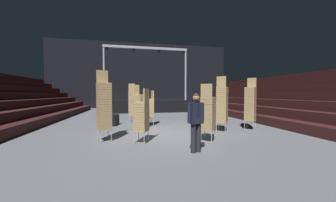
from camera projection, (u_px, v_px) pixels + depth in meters
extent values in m
cube|color=#515459|center=(162.00, 134.00, 7.84)|extent=(22.00, 30.00, 0.10)
cube|color=black|center=(142.00, 76.00, 22.37)|extent=(22.00, 0.30, 8.00)
cube|color=black|center=(16.00, 128.00, 7.61)|extent=(0.75, 24.00, 0.45)
cube|color=black|center=(267.00, 120.00, 10.00)|extent=(0.75, 24.00, 0.45)
cube|color=black|center=(278.00, 112.00, 10.13)|extent=(0.75, 24.00, 0.45)
cube|color=black|center=(290.00, 104.00, 10.26)|extent=(0.75, 24.00, 0.45)
cube|color=black|center=(301.00, 96.00, 10.39)|extent=(0.75, 24.00, 0.45)
cube|color=black|center=(312.00, 88.00, 10.52)|extent=(0.75, 24.00, 0.45)
cube|color=black|center=(322.00, 81.00, 10.65)|extent=(0.75, 24.00, 0.45)
cube|color=black|center=(333.00, 74.00, 10.77)|extent=(0.75, 24.00, 0.45)
cube|color=black|center=(146.00, 106.00, 17.49)|extent=(7.73, 3.56, 1.12)
cylinder|color=#9EA0A8|center=(104.00, 73.00, 15.17)|extent=(0.16, 0.16, 4.64)
cylinder|color=#9EA0A8|center=(186.00, 75.00, 16.58)|extent=(0.16, 0.16, 4.64)
cube|color=#9EA0A8|center=(147.00, 48.00, 15.78)|extent=(7.43, 0.20, 0.20)
cylinder|color=black|center=(107.00, 49.00, 15.14)|extent=(0.18, 0.18, 0.22)
cylinder|color=black|center=(134.00, 50.00, 15.57)|extent=(0.18, 0.18, 0.22)
cylinder|color=black|center=(159.00, 51.00, 16.01)|extent=(0.18, 0.18, 0.22)
cylinder|color=black|center=(183.00, 52.00, 16.45)|extent=(0.18, 0.18, 0.22)
cylinder|color=black|center=(198.00, 137.00, 5.22)|extent=(0.15, 0.15, 0.85)
cylinder|color=black|center=(193.00, 138.00, 5.14)|extent=(0.15, 0.15, 0.85)
cube|color=silver|center=(197.00, 113.00, 5.10)|extent=(0.20, 0.15, 0.60)
cube|color=black|center=(196.00, 113.00, 5.15)|extent=(0.45, 0.33, 0.60)
cube|color=black|center=(198.00, 111.00, 5.05)|extent=(0.06, 0.03, 0.38)
cylinder|color=black|center=(203.00, 112.00, 5.26)|extent=(0.12, 0.12, 0.55)
cylinder|color=black|center=(189.00, 113.00, 5.04)|extent=(0.12, 0.12, 0.55)
sphere|color=#936B4C|center=(196.00, 98.00, 5.13)|extent=(0.20, 0.20, 0.20)
sphere|color=black|center=(196.00, 96.00, 5.13)|extent=(0.16, 0.16, 0.16)
cylinder|color=#B2B5BA|center=(210.00, 119.00, 10.58)|extent=(0.02, 0.02, 0.40)
cylinder|color=#B2B5BA|center=(204.00, 119.00, 10.60)|extent=(0.02, 0.02, 0.40)
cylinder|color=#B2B5BA|center=(209.00, 118.00, 10.96)|extent=(0.02, 0.02, 0.40)
cylinder|color=#B2B5BA|center=(203.00, 118.00, 10.98)|extent=(0.02, 0.02, 0.40)
cube|color=#A38456|center=(207.00, 115.00, 10.77)|extent=(0.54, 0.54, 0.08)
cube|color=#A38456|center=(207.00, 113.00, 10.77)|extent=(0.54, 0.54, 0.08)
cube|color=#A38456|center=(207.00, 112.00, 10.76)|extent=(0.54, 0.54, 0.08)
cube|color=#A38456|center=(207.00, 110.00, 10.76)|extent=(0.54, 0.54, 0.08)
cube|color=#A38456|center=(207.00, 109.00, 10.76)|extent=(0.54, 0.54, 0.08)
cube|color=#A38456|center=(207.00, 108.00, 10.75)|extent=(0.54, 0.54, 0.08)
cube|color=#A38456|center=(207.00, 106.00, 10.75)|extent=(0.54, 0.54, 0.08)
cube|color=#A38456|center=(207.00, 105.00, 10.75)|extent=(0.54, 0.54, 0.08)
cube|color=#A38456|center=(207.00, 103.00, 10.74)|extent=(0.54, 0.54, 0.08)
cube|color=#A38456|center=(207.00, 102.00, 10.74)|extent=(0.54, 0.54, 0.08)
cube|color=#A38456|center=(207.00, 101.00, 10.74)|extent=(0.54, 0.54, 0.08)
cube|color=#A38456|center=(207.00, 99.00, 10.73)|extent=(0.54, 0.54, 0.08)
cube|color=#A38456|center=(207.00, 98.00, 10.73)|extent=(0.54, 0.54, 0.08)
cube|color=#A38456|center=(207.00, 96.00, 10.73)|extent=(0.54, 0.54, 0.08)
cube|color=#A38456|center=(206.00, 92.00, 10.91)|extent=(0.40, 0.16, 0.46)
cylinder|color=#B2B5BA|center=(145.00, 125.00, 8.65)|extent=(0.02, 0.02, 0.40)
cylinder|color=#B2B5BA|center=(140.00, 126.00, 8.32)|extent=(0.02, 0.02, 0.40)
cylinder|color=#B2B5BA|center=(139.00, 124.00, 8.84)|extent=(0.02, 0.02, 0.40)
cylinder|color=#B2B5BA|center=(134.00, 125.00, 8.51)|extent=(0.02, 0.02, 0.40)
cube|color=#A38456|center=(140.00, 120.00, 8.57)|extent=(0.62, 0.62, 0.08)
cube|color=#A38456|center=(140.00, 118.00, 8.57)|extent=(0.62, 0.62, 0.08)
cube|color=#A38456|center=(140.00, 117.00, 8.56)|extent=(0.62, 0.62, 0.08)
cube|color=#A38456|center=(140.00, 115.00, 8.56)|extent=(0.62, 0.62, 0.08)
cube|color=#A38456|center=(140.00, 113.00, 8.56)|extent=(0.62, 0.62, 0.08)
cube|color=#A38456|center=(140.00, 111.00, 8.55)|extent=(0.62, 0.62, 0.08)
cube|color=#A38456|center=(140.00, 109.00, 8.55)|extent=(0.62, 0.62, 0.08)
cube|color=#A38456|center=(140.00, 108.00, 8.55)|extent=(0.62, 0.62, 0.08)
cube|color=#A38456|center=(140.00, 106.00, 8.54)|extent=(0.62, 0.62, 0.08)
cube|color=#A38456|center=(140.00, 104.00, 8.54)|extent=(0.62, 0.62, 0.08)
cube|color=#A38456|center=(140.00, 102.00, 8.54)|extent=(0.62, 0.62, 0.08)
cube|color=#A38456|center=(140.00, 101.00, 8.53)|extent=(0.62, 0.62, 0.08)
cube|color=#A38456|center=(140.00, 99.00, 8.53)|extent=(0.62, 0.62, 0.08)
cube|color=#A38456|center=(140.00, 97.00, 8.53)|extent=(0.62, 0.62, 0.08)
cube|color=#A38456|center=(140.00, 95.00, 8.52)|extent=(0.62, 0.62, 0.08)
cube|color=#A38456|center=(136.00, 90.00, 8.61)|extent=(0.30, 0.34, 0.46)
cylinder|color=#B2B5BA|center=(132.00, 118.00, 11.00)|extent=(0.02, 0.02, 0.40)
cylinder|color=#B2B5BA|center=(138.00, 118.00, 10.90)|extent=(0.02, 0.02, 0.40)
cylinder|color=#B2B5BA|center=(129.00, 119.00, 10.64)|extent=(0.02, 0.02, 0.40)
cylinder|color=#B2B5BA|center=(135.00, 119.00, 10.54)|extent=(0.02, 0.02, 0.40)
cube|color=#A38456|center=(134.00, 115.00, 10.76)|extent=(0.59, 0.59, 0.08)
cube|color=#A38456|center=(134.00, 113.00, 10.76)|extent=(0.59, 0.59, 0.08)
cube|color=#A38456|center=(134.00, 112.00, 10.75)|extent=(0.59, 0.59, 0.08)
cube|color=#A38456|center=(133.00, 111.00, 10.75)|extent=(0.59, 0.59, 0.08)
cube|color=#A38456|center=(133.00, 109.00, 10.75)|extent=(0.59, 0.59, 0.08)
cube|color=#A38456|center=(133.00, 108.00, 10.74)|extent=(0.59, 0.59, 0.08)
cube|color=#A38456|center=(133.00, 106.00, 10.74)|extent=(0.59, 0.59, 0.08)
cube|color=#A38456|center=(133.00, 105.00, 10.74)|extent=(0.59, 0.59, 0.08)
cube|color=#A38456|center=(133.00, 103.00, 10.73)|extent=(0.59, 0.59, 0.08)
cube|color=#A38456|center=(133.00, 102.00, 10.73)|extent=(0.59, 0.59, 0.08)
cube|color=#A38456|center=(133.00, 101.00, 10.73)|extent=(0.59, 0.59, 0.08)
cube|color=#A38456|center=(133.00, 99.00, 10.72)|extent=(0.59, 0.59, 0.08)
cube|color=#A38456|center=(133.00, 98.00, 10.72)|extent=(0.59, 0.59, 0.08)
cube|color=#A38456|center=(133.00, 96.00, 10.72)|extent=(0.59, 0.59, 0.08)
cube|color=#A38456|center=(133.00, 95.00, 10.71)|extent=(0.59, 0.59, 0.08)
cube|color=#A38456|center=(133.00, 94.00, 10.71)|extent=(0.59, 0.59, 0.08)
cube|color=#A38456|center=(133.00, 92.00, 10.70)|extent=(0.59, 0.59, 0.08)
cube|color=#A38456|center=(132.00, 88.00, 10.51)|extent=(0.38, 0.23, 0.46)
cylinder|color=#B2B5BA|center=(253.00, 126.00, 8.31)|extent=(0.02, 0.02, 0.40)
cylinder|color=#B2B5BA|center=(245.00, 125.00, 8.55)|extent=(0.02, 0.02, 0.40)
cylinder|color=#B2B5BA|center=(255.00, 125.00, 8.61)|extent=(0.02, 0.02, 0.40)
cylinder|color=#B2B5BA|center=(247.00, 124.00, 8.84)|extent=(0.02, 0.02, 0.40)
cube|color=#A38456|center=(250.00, 120.00, 8.57)|extent=(0.62, 0.62, 0.08)
cube|color=#A38456|center=(250.00, 118.00, 8.56)|extent=(0.62, 0.62, 0.08)
cube|color=#A38456|center=(250.00, 117.00, 8.56)|extent=(0.62, 0.62, 0.08)
cube|color=#A38456|center=(250.00, 115.00, 8.56)|extent=(0.62, 0.62, 0.08)
cube|color=#A38456|center=(250.00, 113.00, 8.55)|extent=(0.62, 0.62, 0.08)
cube|color=#A38456|center=(250.00, 111.00, 8.55)|extent=(0.62, 0.62, 0.08)
cube|color=#A38456|center=(250.00, 109.00, 8.55)|extent=(0.62, 0.62, 0.08)
cube|color=#A38456|center=(250.00, 108.00, 8.54)|extent=(0.62, 0.62, 0.08)
cube|color=#A38456|center=(250.00, 106.00, 8.54)|extent=(0.62, 0.62, 0.08)
cube|color=#A38456|center=(250.00, 104.00, 8.54)|extent=(0.62, 0.62, 0.08)
cube|color=#A38456|center=(250.00, 102.00, 8.53)|extent=(0.62, 0.62, 0.08)
cube|color=#A38456|center=(250.00, 101.00, 8.53)|extent=(0.62, 0.62, 0.08)
cube|color=#A38456|center=(250.00, 99.00, 8.53)|extent=(0.62, 0.62, 0.08)
cube|color=#A38456|center=(250.00, 97.00, 8.52)|extent=(0.62, 0.62, 0.08)
cube|color=#A38456|center=(250.00, 95.00, 8.52)|extent=(0.62, 0.62, 0.08)
cube|color=#A38456|center=(250.00, 94.00, 8.52)|extent=(0.62, 0.62, 0.08)
cube|color=#A38456|center=(251.00, 92.00, 8.51)|extent=(0.62, 0.62, 0.08)
cube|color=#A38456|center=(251.00, 90.00, 8.51)|extent=(0.62, 0.62, 0.08)
cube|color=#A38456|center=(251.00, 88.00, 8.51)|extent=(0.62, 0.62, 0.08)
cube|color=#A38456|center=(252.00, 83.00, 8.65)|extent=(0.30, 0.34, 0.46)
cylinder|color=#B2B5BA|center=(134.00, 138.00, 6.11)|extent=(0.02, 0.02, 0.40)
cylinder|color=#B2B5BA|center=(139.00, 135.00, 6.47)|extent=(0.02, 0.02, 0.40)
cylinder|color=#B2B5BA|center=(144.00, 138.00, 6.00)|extent=(0.02, 0.02, 0.40)
cylinder|color=#B2B5BA|center=(148.00, 136.00, 6.37)|extent=(0.02, 0.02, 0.40)
cube|color=#A38456|center=(141.00, 130.00, 6.23)|extent=(0.59, 0.59, 0.08)
cube|color=#A38456|center=(141.00, 127.00, 6.22)|extent=(0.59, 0.59, 0.08)
cube|color=#A38456|center=(141.00, 125.00, 6.22)|extent=(0.59, 0.59, 0.08)
cube|color=#A38456|center=(141.00, 123.00, 6.22)|extent=(0.59, 0.59, 0.08)
cube|color=#A38456|center=(141.00, 120.00, 6.21)|extent=(0.59, 0.59, 0.08)
cube|color=#A38456|center=(141.00, 118.00, 6.21)|extent=(0.59, 0.59, 0.08)
cube|color=#A38456|center=(141.00, 115.00, 6.21)|extent=(0.59, 0.59, 0.08)
cube|color=#A38456|center=(141.00, 113.00, 6.20)|extent=(0.59, 0.59, 0.08)
cube|color=#A38456|center=(141.00, 111.00, 6.20)|extent=(0.59, 0.59, 0.08)
cube|color=#A38456|center=(141.00, 108.00, 6.20)|extent=(0.59, 0.59, 0.08)
cube|color=#A38456|center=(141.00, 106.00, 6.19)|extent=(0.59, 0.59, 0.08)
cube|color=#A38456|center=(141.00, 103.00, 6.19)|extent=(0.59, 0.59, 0.08)
cube|color=#A38456|center=(146.00, 95.00, 6.12)|extent=(0.23, 0.38, 0.46)
cylinder|color=#B2B5BA|center=(205.00, 134.00, 6.66)|extent=(0.02, 0.02, 0.40)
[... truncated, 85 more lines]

